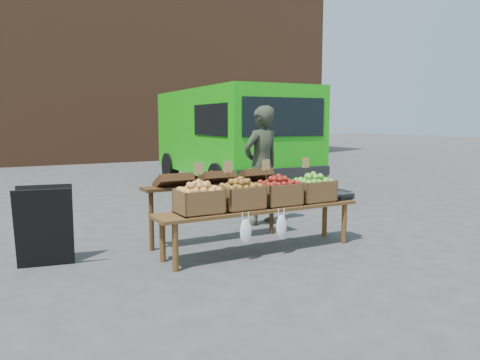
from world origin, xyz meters
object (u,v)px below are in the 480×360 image
vendor (261,166)px  display_bench (260,229)px  crate_golden_apples (199,201)px  weighing_scale (338,196)px  back_table (216,204)px  crate_russet_pears (240,198)px  chalkboard_sign (45,226)px  crate_red_apples (278,194)px  delivery_van (231,139)px  crate_green_apples (313,191)px

vendor → display_bench: (-0.87, -1.36, -0.64)m
vendor → crate_golden_apples: vendor is taller
vendor → crate_golden_apples: 2.18m
display_bench → weighing_scale: weighing_scale is taller
back_table → crate_russet_pears: 0.74m
crate_russet_pears → back_table: bearing=88.2°
crate_golden_apples → weighing_scale: 2.08m
chalkboard_sign → crate_red_apples: 2.78m
chalkboard_sign → crate_russet_pears: size_ratio=1.83×
chalkboard_sign → crate_red_apples: size_ratio=1.83×
crate_golden_apples → weighing_scale: size_ratio=1.47×
weighing_scale → chalkboard_sign: bearing=169.2°
delivery_van → display_bench: size_ratio=1.95×
vendor → crate_russet_pears: vendor is taller
chalkboard_sign → crate_green_apples: size_ratio=1.83×
crate_golden_apples → weighing_scale: (2.08, 0.00, -0.10)m
vendor → display_bench: vendor is taller
weighing_scale → crate_green_apples: bearing=180.0°
chalkboard_sign → display_bench: bearing=-5.4°
chalkboard_sign → back_table: size_ratio=0.44×
display_bench → crate_russet_pears: size_ratio=5.40×
crate_golden_apples → crate_russet_pears: bearing=0.0°
crate_golden_apples → delivery_van: bearing=58.2°
chalkboard_sign → display_bench: 2.51m
delivery_van → crate_red_apples: bearing=-109.1°
vendor → display_bench: size_ratio=0.69×
crate_golden_apples → crate_russet_pears: same height
crate_golden_apples → crate_red_apples: 1.10m
delivery_van → display_bench: delivery_van is taller
delivery_van → crate_red_apples: (-2.16, -5.27, -0.47)m
chalkboard_sign → delivery_van: bearing=54.2°
display_bench → crate_golden_apples: 0.93m
crate_red_apples → weighing_scale: (0.97, 0.00, -0.10)m
display_bench → crate_green_apples: size_ratio=5.40×
crate_green_apples → display_bench: bearing=180.0°
delivery_van → chalkboard_sign: delivery_van is taller
back_table → crate_green_apples: (1.08, -0.72, 0.19)m
chalkboard_sign → crate_golden_apples: (1.57, -0.70, 0.25)m
crate_red_apples → weighing_scale: size_ratio=1.47×
delivery_van → vendor: delivery_van is taller
display_bench → crate_red_apples: crate_red_apples is taller
crate_red_apples → display_bench: bearing=180.0°
weighing_scale → crate_russet_pears: bearing=180.0°
crate_green_apples → weighing_scale: size_ratio=1.47×
crate_russet_pears → weighing_scale: (1.52, 0.00, -0.10)m
crate_green_apples → vendor: bearing=88.1°
crate_red_apples → chalkboard_sign: bearing=165.4°
crate_green_apples → crate_golden_apples: bearing=180.0°
delivery_van → crate_golden_apples: 6.21m
back_table → display_bench: back_table is taller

